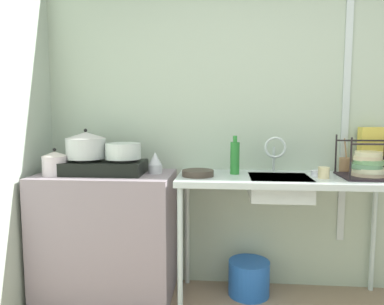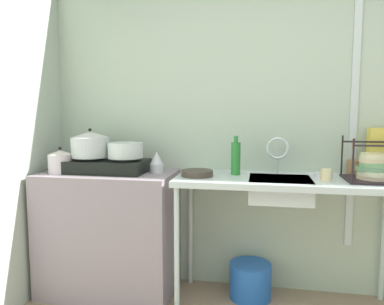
{
  "view_description": "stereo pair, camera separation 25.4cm",
  "coord_description": "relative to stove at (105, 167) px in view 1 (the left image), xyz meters",
  "views": [
    {
      "loc": [
        -0.54,
        -1.03,
        1.34
      ],
      "look_at": [
        -0.76,
        1.49,
        1.06
      ],
      "focal_mm": 34.15,
      "sensor_mm": 36.0,
      "label": 1
    },
    {
      "loc": [
        -0.29,
        -1.0,
        1.34
      ],
      "look_at": [
        -0.76,
        1.49,
        1.06
      ],
      "focal_mm": 34.15,
      "sensor_mm": 36.0,
      "label": 2
    }
  ],
  "objects": [
    {
      "name": "cup_by_rack",
      "position": [
        1.51,
        -0.06,
        -0.01
      ],
      "size": [
        0.07,
        0.07,
        0.08
      ],
      "primitive_type": "cylinder",
      "color": "beige",
      "rests_on": "counter_sink"
    },
    {
      "name": "stove",
      "position": [
        0.0,
        0.0,
        0.0
      ],
      "size": [
        0.56,
        0.33,
        0.11
      ],
      "color": "black",
      "rests_on": "counter_concrete"
    },
    {
      "name": "bottle_by_sink",
      "position": [
        0.93,
        0.06,
        0.07
      ],
      "size": [
        0.07,
        0.07,
        0.27
      ],
      "color": "#287A2F",
      "rests_on": "counter_sink"
    },
    {
      "name": "utensil_jar",
      "position": [
        1.74,
        0.21,
        0.01
      ],
      "size": [
        0.09,
        0.09,
        0.25
      ],
      "color": "#946B47",
      "rests_on": "counter_sink"
    },
    {
      "name": "percolator",
      "position": [
        0.36,
        0.05,
        0.03
      ],
      "size": [
        0.1,
        0.1,
        0.15
      ],
      "color": "silver",
      "rests_on": "counter_concrete"
    },
    {
      "name": "pot_beside_stove",
      "position": [
        -0.33,
        -0.09,
        0.03
      ],
      "size": [
        0.18,
        0.18,
        0.19
      ],
      "color": "silver",
      "rests_on": "counter_concrete"
    },
    {
      "name": "cereal_box",
      "position": [
        1.91,
        0.22,
        0.12
      ],
      "size": [
        0.18,
        0.09,
        0.33
      ],
      "primitive_type": "cube",
      "rotation": [
        0.0,
        0.0,
        0.09
      ],
      "color": "#E2C74B",
      "rests_on": "counter_sink"
    },
    {
      "name": "sink_basin",
      "position": [
        1.23,
        -0.02,
        -0.12
      ],
      "size": [
        0.41,
        0.36,
        0.15
      ],
      "primitive_type": "cube",
      "color": "silver",
      "rests_on": "counter_sink"
    },
    {
      "name": "wall_back",
      "position": [
        1.39,
        0.33,
        0.29
      ],
      "size": [
        4.61,
        0.1,
        2.5
      ],
      "primitive_type": "cube",
      "color": "#AABAA6",
      "rests_on": "ground"
    },
    {
      "name": "dish_rack",
      "position": [
        1.81,
        -0.0,
        0.03
      ],
      "size": [
        0.35,
        0.33,
        0.28
      ],
      "color": "black",
      "rests_on": "counter_sink"
    },
    {
      "name": "small_bowl_on_drainboard",
      "position": [
        1.51,
        0.04,
        -0.03
      ],
      "size": [
        0.12,
        0.12,
        0.04
      ],
      "primitive_type": "cylinder",
      "color": "white",
      "rests_on": "counter_sink"
    },
    {
      "name": "wall_metal_strip",
      "position": [
        1.74,
        0.27,
        0.42
      ],
      "size": [
        0.05,
        0.01,
        2.0
      ],
      "primitive_type": "cube",
      "color": "silver"
    },
    {
      "name": "counter_sink",
      "position": [
        1.27,
        -0.0,
        -0.12
      ],
      "size": [
        1.48,
        0.55,
        0.91
      ],
      "color": "silver",
      "rests_on": "ground"
    },
    {
      "name": "faucet",
      "position": [
        1.21,
        0.13,
        0.12
      ],
      "size": [
        0.16,
        0.09,
        0.27
      ],
      "color": "silver",
      "rests_on": "counter_sink"
    },
    {
      "name": "counter_concrete",
      "position": [
        -0.0,
        0.0,
        -0.5
      ],
      "size": [
        0.97,
        0.55,
        0.91
      ],
      "primitive_type": "cube",
      "color": "gray",
      "rests_on": "ground"
    },
    {
      "name": "bucket_on_floor",
      "position": [
        1.04,
        0.08,
        -0.83
      ],
      "size": [
        0.3,
        0.3,
        0.25
      ],
      "primitive_type": "cylinder",
      "color": "blue",
      "rests_on": "ground"
    },
    {
      "name": "pot_on_left_burner",
      "position": [
        -0.14,
        -0.0,
        0.16
      ],
      "size": [
        0.28,
        0.28,
        0.21
      ],
      "color": "silver",
      "rests_on": "stove"
    },
    {
      "name": "pot_on_right_burner",
      "position": [
        0.14,
        0.0,
        0.12
      ],
      "size": [
        0.25,
        0.25,
        0.11
      ],
      "color": "silver",
      "rests_on": "stove"
    },
    {
      "name": "frying_pan",
      "position": [
        0.67,
        -0.04,
        -0.03
      ],
      "size": [
        0.22,
        0.22,
        0.04
      ],
      "primitive_type": "cylinder",
      "color": "#3D322A",
      "rests_on": "counter_sink"
    }
  ]
}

